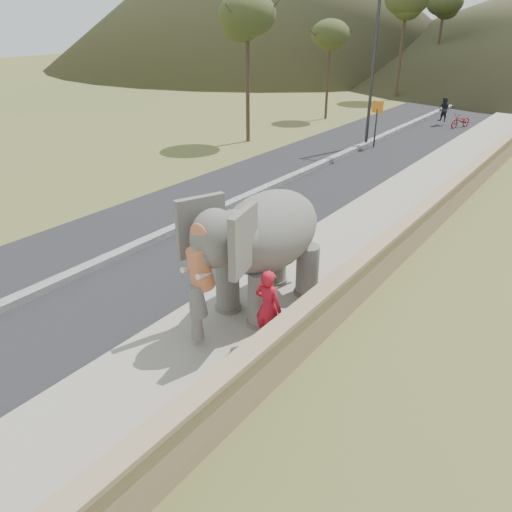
{
  "coord_description": "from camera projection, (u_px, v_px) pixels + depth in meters",
  "views": [
    {
      "loc": [
        5.79,
        -8.02,
        6.33
      ],
      "look_at": [
        0.2,
        -0.27,
        1.7
      ],
      "focal_mm": 35.0,
      "sensor_mm": 36.0,
      "label": 1
    }
  ],
  "objects": [
    {
      "name": "median",
      "position": [
        297.0,
        175.0,
        21.54
      ],
      "size": [
        0.35,
        120.0,
        0.22
      ],
      "primitive_type": "cube",
      "color": "black",
      "rests_on": "ground"
    },
    {
      "name": "motorcyclist",
      "position": [
        454.0,
        116.0,
        30.99
      ],
      "size": [
        2.13,
        1.76,
        1.74
      ],
      "color": "maroon",
      "rests_on": "ground"
    },
    {
      "name": "road",
      "position": [
        297.0,
        177.0,
        21.59
      ],
      "size": [
        7.0,
        120.0,
        0.03
      ],
      "primitive_type": "cube",
      "color": "black",
      "rests_on": "ground"
    },
    {
      "name": "signboard",
      "position": [
        377.0,
        116.0,
        25.63
      ],
      "size": [
        0.6,
        0.08,
        2.4
      ],
      "color": "#2D2D33",
      "rests_on": "ground"
    },
    {
      "name": "walkway",
      "position": [
        410.0,
        198.0,
        18.93
      ],
      "size": [
        3.0,
        120.0,
        0.15
      ],
      "primitive_type": "cube",
      "color": "#9E9687",
      "rests_on": "ground"
    },
    {
      "name": "elephant_and_man",
      "position": [
        269.0,
        248.0,
        11.33
      ],
      "size": [
        2.39,
        4.06,
        2.84
      ],
      "color": "slate",
      "rests_on": "ground"
    },
    {
      "name": "lamppost",
      "position": [
        381.0,
        48.0,
        24.41
      ],
      "size": [
        1.76,
        0.36,
        8.0
      ],
      "color": "#333238",
      "rests_on": "ground"
    },
    {
      "name": "ground",
      "position": [
        256.0,
        315.0,
        11.66
      ],
      "size": [
        160.0,
        160.0,
        0.0
      ],
      "primitive_type": "plane",
      "color": "olive",
      "rests_on": "ground"
    },
    {
      "name": "parapet",
      "position": [
        456.0,
        194.0,
        17.85
      ],
      "size": [
        0.3,
        120.0,
        1.1
      ],
      "primitive_type": "cube",
      "color": "tan",
      "rests_on": "ground"
    }
  ]
}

